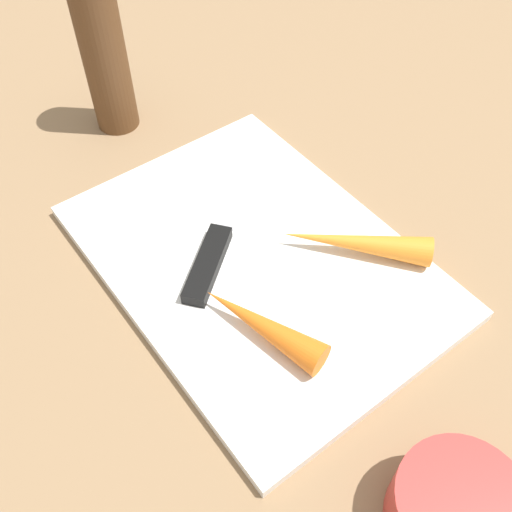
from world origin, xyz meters
name	(u,v)px	position (x,y,z in m)	size (l,w,h in m)	color
ground_plane	(256,264)	(0.00, 0.00, 0.00)	(1.40, 1.40, 0.00)	#8C6D4C
cutting_board	(256,260)	(0.00, 0.00, 0.01)	(0.36, 0.26, 0.01)	white
knife	(212,254)	(-0.02, -0.03, 0.02)	(0.14, 0.17, 0.01)	#B7B7BC
carrot_short	(262,325)	(0.07, -0.05, 0.03)	(0.03, 0.03, 0.12)	orange
carrot_long	(356,243)	(0.05, 0.08, 0.03)	(0.03, 0.03, 0.14)	orange
small_bowl	(456,511)	(0.27, -0.03, 0.02)	(0.09, 0.09, 0.05)	red
pepper_grinder	(106,62)	(-0.28, 0.00, 0.08)	(0.05, 0.05, 0.17)	brown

